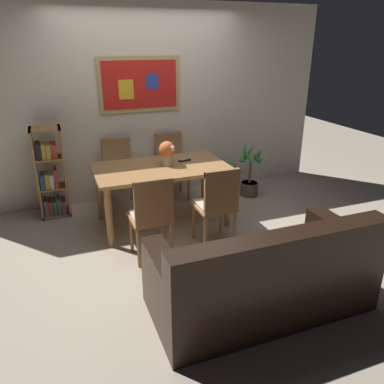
# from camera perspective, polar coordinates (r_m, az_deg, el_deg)

# --- Properties ---
(ground_plane) EXTENTS (12.00, 12.00, 0.00)m
(ground_plane) POSITION_cam_1_polar(r_m,az_deg,el_deg) (4.49, -1.62, -6.14)
(ground_plane) COLOR tan
(wall_back_with_painting) EXTENTS (5.20, 0.14, 2.60)m
(wall_back_with_painting) POSITION_cam_1_polar(r_m,az_deg,el_deg) (5.35, -6.80, 13.10)
(wall_back_with_painting) COLOR beige
(wall_back_with_painting) RESTS_ON ground_plane
(dining_table) EXTENTS (1.56, 0.91, 0.73)m
(dining_table) POSITION_cam_1_polar(r_m,az_deg,el_deg) (4.51, -4.63, 2.78)
(dining_table) COLOR #9E7042
(dining_table) RESTS_ON ground_plane
(dining_chair_near_right) EXTENTS (0.40, 0.41, 0.91)m
(dining_chair_near_right) POSITION_cam_1_polar(r_m,az_deg,el_deg) (3.99, 3.85, -1.35)
(dining_chair_near_right) COLOR #9E7042
(dining_chair_near_right) RESTS_ON ground_plane
(dining_chair_far_right) EXTENTS (0.40, 0.41, 0.91)m
(dining_chair_far_right) POSITION_cam_1_polar(r_m,az_deg,el_deg) (5.37, -3.18, 4.84)
(dining_chair_far_right) COLOR #9E7042
(dining_chair_far_right) RESTS_ON ground_plane
(dining_chair_near_left) EXTENTS (0.40, 0.41, 0.91)m
(dining_chair_near_left) POSITION_cam_1_polar(r_m,az_deg,el_deg) (3.74, -6.09, -3.04)
(dining_chair_near_left) COLOR #9E7042
(dining_chair_near_left) RESTS_ON ground_plane
(dining_chair_far_left) EXTENTS (0.40, 0.41, 0.91)m
(dining_chair_far_left) POSITION_cam_1_polar(r_m,az_deg,el_deg) (5.16, -11.03, 3.74)
(dining_chair_far_left) COLOR #9E7042
(dining_chair_far_left) RESTS_ON ground_plane
(leather_couch) EXTENTS (1.80, 0.84, 0.84)m
(leather_couch) POSITION_cam_1_polar(r_m,az_deg,el_deg) (3.21, 10.66, -12.60)
(leather_couch) COLOR black
(leather_couch) RESTS_ON ground_plane
(bookshelf) EXTENTS (0.36, 0.28, 1.15)m
(bookshelf) POSITION_cam_1_polar(r_m,az_deg,el_deg) (5.05, -20.56, 2.26)
(bookshelf) COLOR #9E7042
(bookshelf) RESTS_ON ground_plane
(potted_ivy) EXTENTS (0.30, 0.31, 0.45)m
(potted_ivy) POSITION_cam_1_polar(r_m,az_deg,el_deg) (5.66, 5.46, 2.29)
(potted_ivy) COLOR brown
(potted_ivy) RESTS_ON ground_plane
(potted_palm) EXTENTS (0.36, 0.35, 0.82)m
(potted_palm) POSITION_cam_1_polar(r_m,az_deg,el_deg) (5.50, 8.71, 2.51)
(potted_palm) COLOR #4C4742
(potted_palm) RESTS_ON ground_plane
(flower_vase) EXTENTS (0.20, 0.19, 0.29)m
(flower_vase) POSITION_cam_1_polar(r_m,az_deg,el_deg) (4.49, -3.76, 6.06)
(flower_vase) COLOR tan
(flower_vase) RESTS_ON dining_table
(tv_remote) EXTENTS (0.16, 0.08, 0.02)m
(tv_remote) POSITION_cam_1_polar(r_m,az_deg,el_deg) (4.66, -1.13, 4.82)
(tv_remote) COLOR black
(tv_remote) RESTS_ON dining_table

